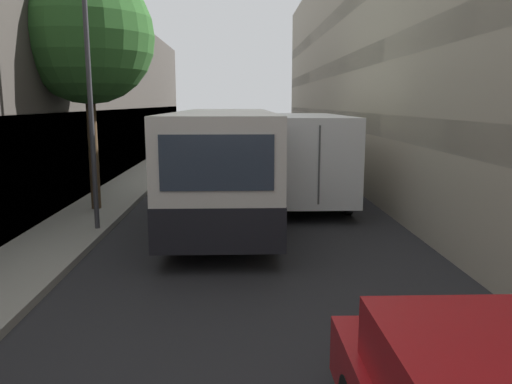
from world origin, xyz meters
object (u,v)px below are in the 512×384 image
at_px(bus, 225,161).
at_px(street_lamp, 85,16).
at_px(box_truck, 301,153).
at_px(street_tree_left, 87,37).

distance_m(bus, street_lamp, 5.27).
bearing_deg(street_lamp, box_truck, 39.61).
bearing_deg(box_truck, bus, -133.64).
relative_size(bus, box_truck, 1.24).
height_order(street_lamp, street_tree_left, street_lamp).
xyz_separation_m(street_lamp, street_tree_left, (-0.71, 2.45, -0.16)).
distance_m(box_truck, street_lamp, 8.27).
bearing_deg(bus, box_truck, 46.36).
relative_size(street_lamp, street_tree_left, 1.09).
xyz_separation_m(bus, box_truck, (2.52, 2.64, -0.04)).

